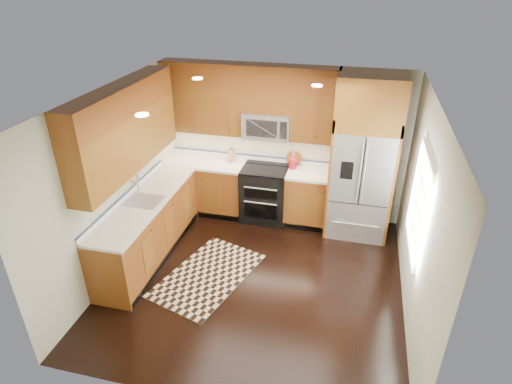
% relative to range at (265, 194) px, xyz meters
% --- Properties ---
extents(ground, '(4.00, 4.00, 0.00)m').
position_rel_range_xyz_m(ground, '(0.25, -1.67, -0.47)').
color(ground, black).
rests_on(ground, ground).
extents(wall_back, '(4.00, 0.02, 2.60)m').
position_rel_range_xyz_m(wall_back, '(0.25, 0.33, 0.83)').
color(wall_back, beige).
rests_on(wall_back, ground).
extents(wall_left, '(0.02, 4.00, 2.60)m').
position_rel_range_xyz_m(wall_left, '(-1.75, -1.67, 0.83)').
color(wall_left, beige).
rests_on(wall_left, ground).
extents(wall_right, '(0.02, 4.00, 2.60)m').
position_rel_range_xyz_m(wall_right, '(2.25, -1.67, 0.83)').
color(wall_right, beige).
rests_on(wall_right, ground).
extents(window, '(0.04, 1.10, 1.30)m').
position_rel_range_xyz_m(window, '(2.23, -1.47, 0.93)').
color(window, white).
rests_on(window, ground).
extents(base_cabinets, '(2.85, 3.00, 0.90)m').
position_rel_range_xyz_m(base_cabinets, '(-0.98, -0.77, -0.02)').
color(base_cabinets, brown).
rests_on(base_cabinets, ground).
extents(countertop, '(2.86, 3.01, 0.04)m').
position_rel_range_xyz_m(countertop, '(-0.84, -0.65, 0.45)').
color(countertop, white).
rests_on(countertop, base_cabinets).
extents(upper_cabinets, '(2.85, 3.00, 1.15)m').
position_rel_range_xyz_m(upper_cabinets, '(-0.90, -0.58, 1.56)').
color(upper_cabinets, brown).
rests_on(upper_cabinets, ground).
extents(range, '(0.76, 0.67, 0.95)m').
position_rel_range_xyz_m(range, '(0.00, 0.00, 0.00)').
color(range, black).
rests_on(range, ground).
extents(microwave, '(0.76, 0.40, 0.42)m').
position_rel_range_xyz_m(microwave, '(-0.00, 0.13, 1.19)').
color(microwave, '#B2B2B7').
rests_on(microwave, ground).
extents(refrigerator, '(0.98, 0.75, 2.60)m').
position_rel_range_xyz_m(refrigerator, '(1.55, -0.04, 0.83)').
color(refrigerator, '#B2B2B7').
rests_on(refrigerator, ground).
extents(sink_faucet, '(0.54, 0.44, 0.37)m').
position_rel_range_xyz_m(sink_faucet, '(-1.48, -1.44, 0.52)').
color(sink_faucet, '#B2B2B7').
rests_on(sink_faucet, countertop).
extents(rug, '(1.41, 1.84, 0.01)m').
position_rel_range_xyz_m(rug, '(-0.44, -1.75, -0.46)').
color(rug, black).
rests_on(rug, ground).
extents(knife_block, '(0.12, 0.14, 0.26)m').
position_rel_range_xyz_m(knife_block, '(-0.63, 0.17, 0.58)').
color(knife_block, '#A46C4F').
rests_on(knife_block, countertop).
extents(utensil_crock, '(0.16, 0.16, 0.36)m').
position_rel_range_xyz_m(utensil_crock, '(0.44, 0.13, 0.60)').
color(utensil_crock, maroon).
rests_on(utensil_crock, countertop).
extents(cutting_board, '(0.27, 0.27, 0.02)m').
position_rel_range_xyz_m(cutting_board, '(0.44, 0.26, 0.48)').
color(cutting_board, brown).
rests_on(cutting_board, countertop).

